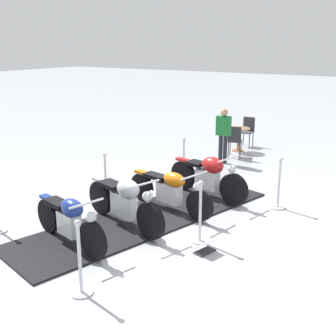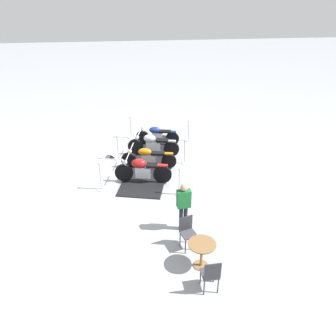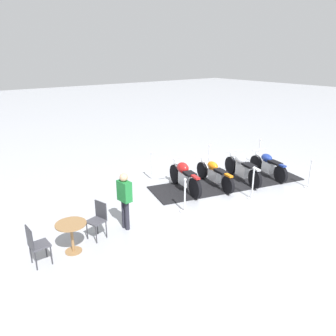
# 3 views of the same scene
# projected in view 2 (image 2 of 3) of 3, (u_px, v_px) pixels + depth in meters

# --- Properties ---
(ground_plane) EXTENTS (80.00, 80.00, 0.00)m
(ground_plane) POSITION_uv_depth(u_px,v_px,m) (151.00, 161.00, 13.88)
(ground_plane) COLOR #A8AAB2
(display_platform) EXTENTS (5.93, 3.02, 0.04)m
(display_platform) POSITION_uv_depth(u_px,v_px,m) (151.00, 161.00, 13.88)
(display_platform) COLOR black
(display_platform) RESTS_ON ground_plane
(motorcycle_navy) EXTENTS (0.77, 2.01, 0.92)m
(motorcycle_navy) POSITION_uv_depth(u_px,v_px,m) (157.00, 135.00, 15.19)
(motorcycle_navy) COLOR black
(motorcycle_navy) RESTS_ON display_platform
(motorcycle_chrome) EXTENTS (0.89, 2.21, 1.00)m
(motorcycle_chrome) POSITION_uv_depth(u_px,v_px,m) (152.00, 144.00, 14.14)
(motorcycle_chrome) COLOR black
(motorcycle_chrome) RESTS_ON display_platform
(motorcycle_copper) EXTENTS (0.82, 2.23, 0.90)m
(motorcycle_copper) POSITION_uv_depth(u_px,v_px,m) (148.00, 157.00, 13.15)
(motorcycle_copper) COLOR black
(motorcycle_copper) RESTS_ON display_platform
(motorcycle_maroon) EXTENTS (0.78, 2.12, 1.01)m
(motorcycle_maroon) POSITION_uv_depth(u_px,v_px,m) (142.00, 170.00, 12.10)
(motorcycle_maroon) COLOR black
(motorcycle_maroon) RESTS_ON display_platform
(stanchion_left_rear) EXTENTS (0.30, 0.30, 1.07)m
(stanchion_left_rear) POSITION_uv_depth(u_px,v_px,m) (179.00, 185.00, 11.43)
(stanchion_left_rear) COLOR silver
(stanchion_left_rear) RESTS_ON ground_plane
(stanchion_right_rear) EXTENTS (0.35, 0.35, 1.11)m
(stanchion_right_rear) POSITION_uv_depth(u_px,v_px,m) (101.00, 181.00, 11.76)
(stanchion_right_rear) COLOR silver
(stanchion_right_rear) RESTS_ON ground_plane
(stanchion_right_front) EXTENTS (0.33, 0.33, 1.12)m
(stanchion_right_front) POSITION_uv_depth(u_px,v_px,m) (131.00, 131.00, 15.99)
(stanchion_right_front) COLOR silver
(stanchion_right_front) RESTS_ON ground_plane
(stanchion_left_front) EXTENTS (0.31, 0.31, 1.05)m
(stanchion_left_front) POSITION_uv_depth(u_px,v_px,m) (189.00, 134.00, 15.68)
(stanchion_left_front) COLOR silver
(stanchion_left_front) RESTS_ON ground_plane
(stanchion_right_mid) EXTENTS (0.30, 0.30, 1.14)m
(stanchion_right_mid) POSITION_uv_depth(u_px,v_px,m) (118.00, 151.00, 13.85)
(stanchion_right_mid) COLOR silver
(stanchion_right_mid) RESTS_ON ground_plane
(stanchion_left_mid) EXTENTS (0.28, 0.28, 1.11)m
(stanchion_left_mid) POSITION_uv_depth(u_px,v_px,m) (185.00, 155.00, 13.54)
(stanchion_left_mid) COLOR silver
(stanchion_left_mid) RESTS_ON ground_plane
(info_placard) EXTENTS (0.41, 0.34, 0.23)m
(info_placard) POSITION_uv_depth(u_px,v_px,m) (113.00, 155.00, 14.25)
(info_placard) COLOR #333338
(info_placard) RESTS_ON ground_plane
(cafe_table) EXTENTS (0.72, 0.72, 0.75)m
(cafe_table) POSITION_uv_depth(u_px,v_px,m) (202.00, 249.00, 8.31)
(cafe_table) COLOR olive
(cafe_table) RESTS_ON ground_plane
(cafe_chair_near_table) EXTENTS (0.49, 0.49, 0.96)m
(cafe_chair_near_table) POSITION_uv_depth(u_px,v_px,m) (187.00, 231.00, 8.97)
(cafe_chair_near_table) COLOR #2D2D33
(cafe_chair_near_table) RESTS_ON ground_plane
(cafe_chair_across_table) EXTENTS (0.41, 0.41, 0.97)m
(cafe_chair_across_table) POSITION_uv_depth(u_px,v_px,m) (211.00, 274.00, 7.59)
(cafe_chair_across_table) COLOR #2D2D33
(cafe_chair_across_table) RESTS_ON ground_plane
(bystander_person) EXTENTS (0.26, 0.42, 1.59)m
(bystander_person) POSITION_uv_depth(u_px,v_px,m) (184.00, 203.00, 9.47)
(bystander_person) COLOR #23232D
(bystander_person) RESTS_ON ground_plane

